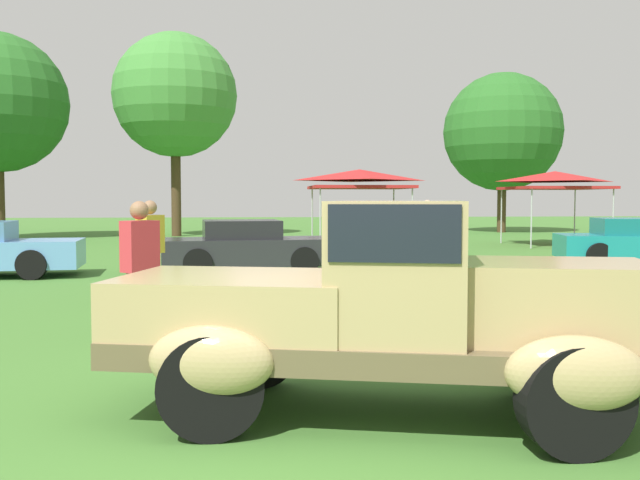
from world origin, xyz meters
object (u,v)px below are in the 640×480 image
canopy_tent_center_field (360,178)px  spectator_far_side (140,267)px  canopy_tent_right_field (555,179)px  spectator_by_row (151,250)px  show_car_teal (636,243)px  spectator_near_truck (427,237)px  show_car_charcoal (247,247)px  feature_pickup_truck (388,308)px

canopy_tent_center_field → spectator_far_side: bearing=-107.8°
canopy_tent_right_field → spectator_by_row: bearing=-132.7°
show_car_teal → spectator_far_side: 13.97m
spectator_by_row → show_car_teal: bearing=26.9°
canopy_tent_center_field → canopy_tent_right_field: size_ratio=1.02×
spectator_near_truck → show_car_teal: bearing=21.5°
spectator_far_side → show_car_teal: bearing=38.0°
show_car_charcoal → spectator_by_row: bearing=-106.3°
spectator_far_side → feature_pickup_truck: bearing=-51.9°
spectator_far_side → spectator_by_row: bearing=95.5°
show_car_teal → canopy_tent_center_field: 9.41m
spectator_near_truck → spectator_far_side: 7.99m
show_car_teal → spectator_by_row: spectator_by_row is taller
show_car_teal → spectator_by_row: bearing=-153.1°
show_car_teal → canopy_tent_right_field: size_ratio=1.26×
show_car_teal → canopy_tent_right_field: 8.27m
canopy_tent_center_field → spectator_by_row: bearing=-112.5°
spectator_by_row → spectator_far_side: 2.88m
spectator_near_truck → spectator_far_side: size_ratio=1.00×
spectator_near_truck → canopy_tent_center_field: (0.00, 9.38, 1.51)m
show_car_charcoal → spectator_by_row: size_ratio=2.41×
spectator_by_row → spectator_far_side: same height
spectator_by_row → canopy_tent_center_field: bearing=67.5°
feature_pickup_truck → spectator_near_truck: (2.65, 9.24, 0.05)m
feature_pickup_truck → spectator_far_side: 3.82m
spectator_far_side → show_car_charcoal: bearing=81.3°
feature_pickup_truck → spectator_near_truck: bearing=74.0°
spectator_near_truck → canopy_tent_right_field: canopy_tent_right_field is taller
show_car_charcoal → canopy_tent_center_field: 8.74m
feature_pickup_truck → canopy_tent_center_field: (2.65, 18.62, 1.56)m
spectator_far_side → canopy_tent_right_field: canopy_tent_right_field is taller
spectator_far_side → canopy_tent_right_field: (12.36, 16.55, 1.51)m
show_car_charcoal → spectator_near_truck: spectator_near_truck is taller
feature_pickup_truck → spectator_far_side: (-2.36, 3.01, 0.05)m
spectator_near_truck → show_car_charcoal: bearing=155.5°
spectator_by_row → show_car_charcoal: bearing=73.7°
show_car_teal → spectator_near_truck: bearing=-158.5°
show_car_teal → spectator_by_row: size_ratio=2.43×
feature_pickup_truck → canopy_tent_right_field: canopy_tent_right_field is taller
canopy_tent_center_field → canopy_tent_right_field: (7.35, 0.94, -0.00)m
spectator_far_side → canopy_tent_center_field: size_ratio=0.51×
spectator_near_truck → spectator_by_row: (-5.28, -3.36, 0.00)m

